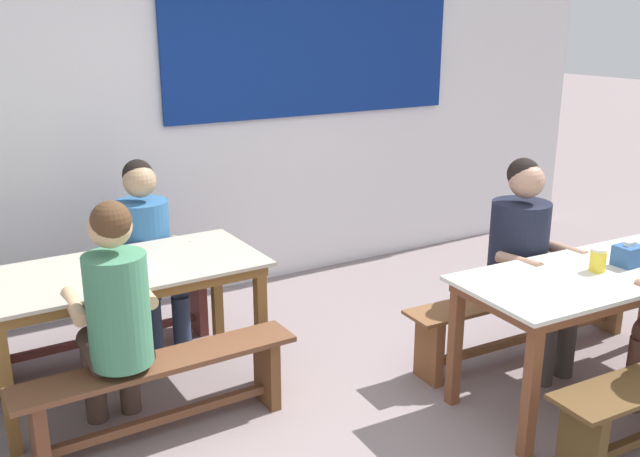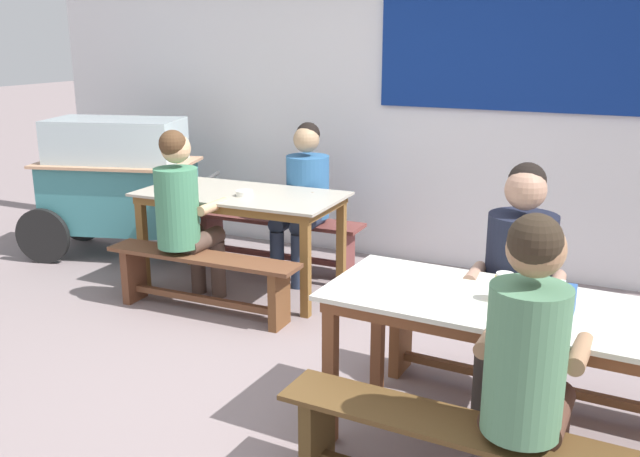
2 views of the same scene
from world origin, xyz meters
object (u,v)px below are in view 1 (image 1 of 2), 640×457
Objects in this scene: bench_far_back at (103,310)px; soup_bowl at (140,265)px; dining_table_far at (123,280)px; person_center_facing at (147,245)px; person_right_near_table at (526,252)px; tissue_box at (628,255)px; bench_near_back at (527,313)px; condiment_jar at (598,260)px; dining_table_near at (605,282)px; person_left_back_turned at (116,310)px; bench_far_front at (162,386)px.

bench_far_back is 0.79m from soup_bowl.
person_center_facing reaches higher than dining_table_far.
tissue_box is (0.24, -0.51, 0.09)m from person_right_near_table.
person_right_near_table is (-0.12, -0.05, 0.44)m from bench_near_back.
condiment_jar is (-0.22, 0.02, 0.00)m from tissue_box.
soup_bowl is (-2.18, 1.29, 0.10)m from dining_table_near.
dining_table_near reaches higher than bench_far_back.
person_left_back_turned is (-2.33, 0.39, -0.01)m from person_right_near_table.
bench_far_front is 2.38m from condiment_jar.
bench_near_back is 2.51m from person_left_back_turned.
person_right_near_table is at bearing 100.68° from dining_table_near.
dining_table_far is 0.15m from soup_bowl.
bench_near_back is (0.02, 0.55, -0.39)m from dining_table_near.
tissue_box is 1.19× the size of soup_bowl.
person_left_back_turned is (-0.17, -0.48, 0.04)m from dining_table_far.
soup_bowl is at bearing 159.00° from person_right_near_table.
person_center_facing is 0.60m from soup_bowl.
person_left_back_turned reaches higher than bench_near_back.
bench_near_back is at bearing -18.74° from soup_bowl.
bench_far_front is 2.22m from person_right_near_table.
bench_far_front is 1.14m from person_center_facing.
bench_far_back is at bearing 139.82° from dining_table_near.
condiment_jar is (2.19, -1.91, 0.52)m from bench_far_back.
dining_table_far is 1.20× the size of person_left_back_turned.
soup_bowl is (-2.21, 0.75, 0.49)m from bench_near_back.
person_right_near_table reaches higher than person_left_back_turned.
dining_table_far is at bearing 136.16° from soup_bowl.
soup_bowl reaches higher than bench_far_front.
dining_table_near is at bearing -30.69° from soup_bowl.
bench_far_front is at bearing -88.90° from bench_far_back.
condiment_jar is at bearing 174.43° from dining_table_near.
condiment_jar is at bearing -20.51° from person_left_back_turned.
person_right_near_table reaches higher than condiment_jar.
bench_far_back is 10.00× the size of tissue_box.
person_left_back_turned is 2.73m from tissue_box.
person_left_back_turned is 0.48m from soup_bowl.
dining_table_near is 2.58m from person_left_back_turned.
bench_far_back and bench_near_back have the same top height.
person_left_back_turned is at bearing 170.43° from person_right_near_table.
person_center_facing is at bearing 144.20° from person_right_near_table.
person_right_near_table is 9.88× the size of condiment_jar.
bench_near_back is 0.78m from tissue_box.
person_left_back_turned is 10.13× the size of soup_bowl.
bench_far_back is 1.09m from bench_far_front.
bench_near_back is at bearing -19.83° from dining_table_far.
dining_table_far is 1.03× the size of bench_far_back.
person_right_near_table is at bearing -155.74° from bench_near_back.
person_right_near_table is (2.17, -0.88, 0.05)m from dining_table_far.
bench_far_front is 0.68m from soup_bowl.
bench_near_back is 11.78× the size of tissue_box.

